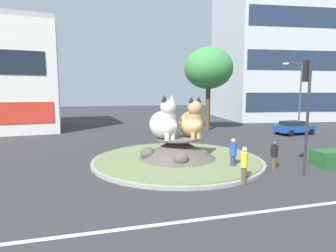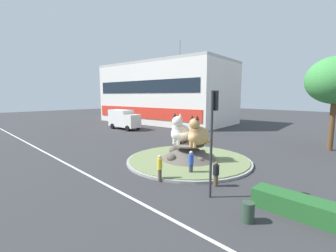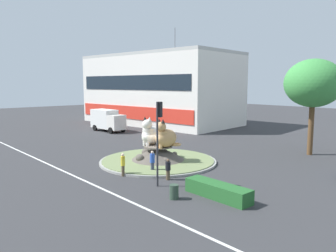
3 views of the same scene
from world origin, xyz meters
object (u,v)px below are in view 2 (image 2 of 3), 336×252
at_px(traffic_light_mast, 213,125).
at_px(broadleaf_tree_behind_island, 336,81).
at_px(cat_statue_white, 180,132).
at_px(pedestrian_black_shirt, 216,173).
at_px(litter_bin, 248,212).
at_px(shophouse_block, 166,93).
at_px(pedestrian_blue_shirt, 191,163).
at_px(delivery_box_truck, 124,119).
at_px(pedestrian_yellow_shirt, 160,167).
at_px(cat_statue_calico, 198,134).

relative_size(traffic_light_mast, broadleaf_tree_behind_island, 0.62).
relative_size(cat_statue_white, pedestrian_black_shirt, 1.78).
distance_m(cat_statue_white, litter_bin, 10.58).
relative_size(shophouse_block, pedestrian_black_shirt, 18.14).
xyz_separation_m(pedestrian_blue_shirt, pedestrian_black_shirt, (2.33, -0.41, -0.11)).
bearing_deg(litter_bin, shophouse_block, 140.80).
distance_m(delivery_box_truck, litter_bin, 30.68).
bearing_deg(broadleaf_tree_behind_island, pedestrian_yellow_shirt, -108.10).
distance_m(cat_statue_white, delivery_box_truck, 20.40).
xyz_separation_m(broadleaf_tree_behind_island, pedestrian_black_shirt, (-2.96, -16.35, -6.25)).
height_order(traffic_light_mast, pedestrian_black_shirt, traffic_light_mast).
bearing_deg(pedestrian_blue_shirt, shophouse_block, -113.36).
bearing_deg(delivery_box_truck, litter_bin, -27.12).
bearing_deg(cat_statue_white, delivery_box_truck, -126.09).
relative_size(shophouse_block, broadleaf_tree_behind_island, 3.01).
xyz_separation_m(traffic_light_mast, delivery_box_truck, (-25.41, 11.42, -2.32)).
relative_size(cat_statue_white, pedestrian_yellow_shirt, 1.57).
bearing_deg(shophouse_block, pedestrian_blue_shirt, -47.85).
bearing_deg(traffic_light_mast, shophouse_block, 48.80).
bearing_deg(cat_statue_calico, pedestrian_black_shirt, 48.73).
height_order(shophouse_block, delivery_box_truck, shophouse_block).
height_order(pedestrian_blue_shirt, delivery_box_truck, delivery_box_truck).
height_order(broadleaf_tree_behind_island, litter_bin, broadleaf_tree_behind_island).
bearing_deg(traffic_light_mast, pedestrian_black_shirt, 23.81).
relative_size(broadleaf_tree_behind_island, delivery_box_truck, 1.51).
distance_m(cat_statue_calico, pedestrian_black_shirt, 5.14).
bearing_deg(pedestrian_blue_shirt, litter_bin, 81.24).
relative_size(pedestrian_yellow_shirt, delivery_box_truck, 0.28).
xyz_separation_m(cat_statue_white, traffic_light_mast, (6.29, -4.35, 1.57)).
distance_m(broadleaf_tree_behind_island, pedestrian_black_shirt, 17.75).
relative_size(shophouse_block, delivery_box_truck, 4.54).
distance_m(broadleaf_tree_behind_island, pedestrian_yellow_shirt, 20.18).
xyz_separation_m(cat_statue_white, pedestrian_black_shirt, (5.63, -2.89, -1.64)).
bearing_deg(pedestrian_black_shirt, traffic_light_mast, 148.36).
bearing_deg(delivery_box_truck, pedestrian_blue_shirt, -26.35).
height_order(shophouse_block, litter_bin, shophouse_block).
height_order(traffic_light_mast, pedestrian_yellow_shirt, traffic_light_mast).
distance_m(shophouse_block, delivery_box_truck, 13.75).
distance_m(cat_statue_white, shophouse_block, 29.76).
distance_m(shophouse_block, pedestrian_yellow_shirt, 35.13).
xyz_separation_m(broadleaf_tree_behind_island, litter_bin, (0.33, -18.79, -6.61)).
bearing_deg(cat_statue_calico, litter_bin, 49.76).
height_order(cat_statue_white, broadleaf_tree_behind_island, broadleaf_tree_behind_island).
bearing_deg(broadleaf_tree_behind_island, cat_statue_white, -122.52).
height_order(cat_statue_calico, pedestrian_black_shirt, cat_statue_calico).
bearing_deg(broadleaf_tree_behind_island, pedestrian_blue_shirt, -108.33).
distance_m(shophouse_block, broadleaf_tree_behind_island, 31.16).
height_order(shophouse_block, pedestrian_blue_shirt, shophouse_block).
xyz_separation_m(delivery_box_truck, litter_bin, (28.04, -12.40, -1.26)).
bearing_deg(broadleaf_tree_behind_island, traffic_light_mast, -97.34).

